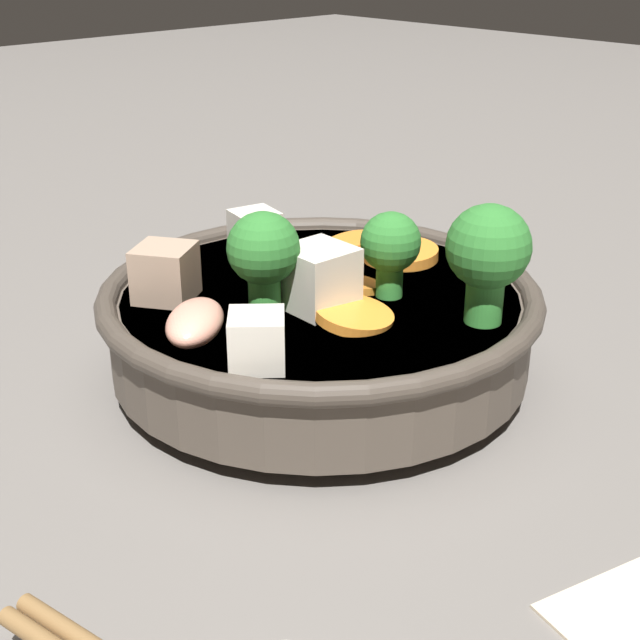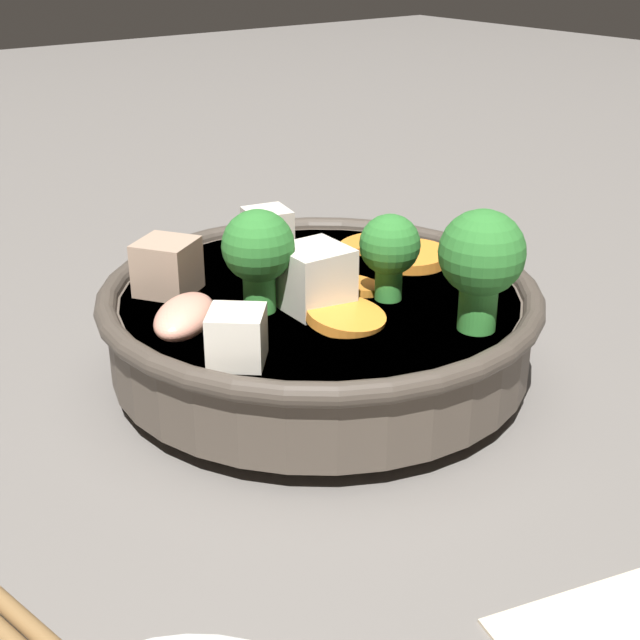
% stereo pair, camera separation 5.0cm
% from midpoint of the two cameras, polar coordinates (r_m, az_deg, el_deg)
% --- Properties ---
extents(ground_plane, '(3.00, 3.00, 0.00)m').
position_cam_midpoint_polar(ground_plane, '(0.52, 2.78, -3.63)').
color(ground_plane, slate).
extents(stirfry_bowl, '(0.25, 0.25, 0.11)m').
position_cam_midpoint_polar(stirfry_bowl, '(0.50, 2.94, 0.26)').
color(stirfry_bowl, '#51473D').
rests_on(stirfry_bowl, ground_plane).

